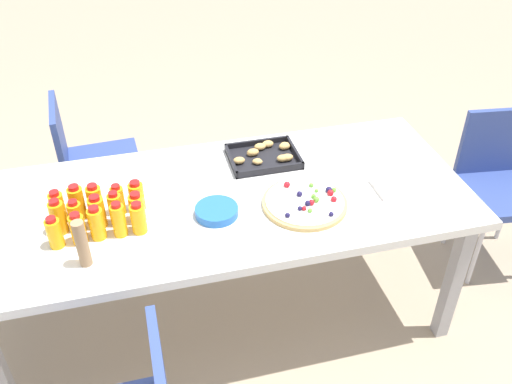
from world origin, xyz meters
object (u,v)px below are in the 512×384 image
chair_end (500,178)px  juice_bottle_12 (95,201)px  juice_bottle_5 (58,217)px  cardboard_tube (82,244)px  juice_bottle_3 (119,220)px  juice_bottle_2 (97,223)px  plate_stack (217,211)px  fruit_pizza (305,202)px  juice_bottle_9 (137,208)px  napkin_stack (392,187)px  chair_far_left (88,158)px  juice_bottle_0 (54,233)px  juice_bottle_4 (138,218)px  snack_tray (265,156)px  juice_bottle_8 (116,209)px  juice_bottle_14 (137,196)px  juice_bottle_11 (77,202)px  juice_bottle_6 (76,216)px  juice_bottle_1 (78,229)px  juice_bottle_10 (58,207)px  party_table (224,208)px  juice_bottle_13 (118,199)px  juice_bottle_7 (97,212)px

chair_end → juice_bottle_12: size_ratio=5.67×
juice_bottle_5 → cardboard_tube: size_ratio=0.78×
juice_bottle_3 → juice_bottle_2: bearing=177.6°
plate_stack → fruit_pizza: bearing=-4.4°
juice_bottle_9 → napkin_stack: 1.06m
napkin_stack → chair_far_left: bearing=144.0°
juice_bottle_0 → cardboard_tube: size_ratio=0.70×
juice_bottle_4 → juice_bottle_0: bearing=-178.6°
snack_tray → plate_stack: (-0.29, -0.35, 0.00)m
juice_bottle_8 → juice_bottle_14: 0.11m
chair_end → juice_bottle_11: size_ratio=5.51×
plate_stack → napkin_stack: (0.76, -0.01, -0.01)m
napkin_stack → plate_stack: bearing=179.0°
fruit_pizza → chair_far_left: bearing=133.2°
juice_bottle_2 → juice_bottle_6: size_ratio=1.05×
juice_bottle_3 → juice_bottle_6: (-0.16, 0.07, -0.01)m
juice_bottle_1 → juice_bottle_4: (0.22, 0.01, -0.00)m
chair_far_left → juice_bottle_2: (0.07, -0.95, 0.29)m
juice_bottle_5 → juice_bottle_10: size_ratio=1.03×
party_table → juice_bottle_8: bearing=-171.1°
juice_bottle_1 → juice_bottle_8: 0.16m
juice_bottle_0 → juice_bottle_2: size_ratio=0.93×
juice_bottle_1 → chair_far_left: bearing=90.3°
juice_bottle_5 → juice_bottle_9: (0.29, -0.01, -0.01)m
juice_bottle_10 → napkin_stack: bearing=-5.5°
juice_bottle_5 → juice_bottle_12: 0.15m
juice_bottle_1 → juice_bottle_10: 0.17m
juice_bottle_5 → cardboard_tube: cardboard_tube is taller
juice_bottle_10 → cardboard_tube: cardboard_tube is taller
chair_far_left → napkin_stack: bearing=51.0°
juice_bottle_1 → juice_bottle_13: 0.21m
chair_far_left → juice_bottle_8: size_ratio=5.53×
snack_tray → juice_bottle_9: bearing=-152.6°
chair_end → juice_bottle_10: (-2.10, -0.10, 0.30)m
juice_bottle_5 → juice_bottle_8: juice_bottle_8 is taller
juice_bottle_1 → plate_stack: size_ratio=0.78×
juice_bottle_13 → juice_bottle_9: bearing=-47.6°
juice_bottle_0 → juice_bottle_2: 0.15m
juice_bottle_9 → juice_bottle_11: juice_bottle_11 is taller
juice_bottle_9 → juice_bottle_12: bearing=153.9°
juice_bottle_7 → juice_bottle_12: 0.07m
juice_bottle_4 → plate_stack: size_ratio=0.78×
chair_end → juice_bottle_14: 1.83m
juice_bottle_6 → fruit_pizza: juice_bottle_6 is taller
snack_tray → napkin_stack: snack_tray is taller
juice_bottle_2 → juice_bottle_4: 0.15m
juice_bottle_3 → juice_bottle_9: juice_bottle_3 is taller
chair_end → fruit_pizza: bearing=19.3°
party_table → juice_bottle_10: bearing=179.6°
chair_end → plate_stack: bearing=15.4°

